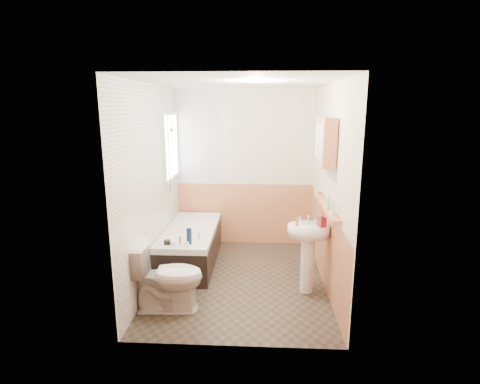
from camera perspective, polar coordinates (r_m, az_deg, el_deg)
name	(u,v)px	position (r m, az deg, el deg)	size (l,w,h in m)	color
floor	(239,280)	(5.06, -0.09, -13.20)	(2.80, 2.80, 0.00)	#2C261F
ceiling	(239,82)	(4.55, -0.10, 16.37)	(2.80, 2.80, 0.00)	white
wall_back	(244,169)	(6.03, 0.64, 3.60)	(2.20, 0.02, 2.50)	beige
wall_front	(231,221)	(3.28, -1.45, -4.37)	(2.20, 0.02, 2.50)	beige
wall_left	(151,186)	(4.83, -13.36, 0.92)	(0.02, 2.80, 2.50)	beige
wall_right	(330,188)	(4.72, 13.49, 0.62)	(0.02, 2.80, 2.50)	beige
wainscot_right	(325,245)	(4.92, 12.78, -7.94)	(0.01, 2.80, 1.00)	#D68457
wainscot_front	(231,297)	(3.60, -1.35, -15.75)	(2.20, 0.01, 1.00)	#D68457
wainscot_back	(244,214)	(6.17, 0.61, -3.32)	(2.20, 0.01, 1.00)	#D68457
tile_cladding_left	(153,186)	(4.83, -13.11, 0.91)	(0.01, 2.80, 2.50)	white
tile_return_back	(198,137)	(6.02, -6.35, 8.30)	(0.75, 0.01, 1.50)	white
window	(171,146)	(5.67, -10.43, 6.87)	(0.03, 0.79, 0.99)	white
bathtub	(191,245)	(5.51, -7.47, -7.96)	(0.70, 1.63, 0.66)	black
shower_riser	(169,148)	(5.44, -10.71, 6.58)	(0.10, 0.07, 1.08)	silver
toilet	(167,276)	(4.31, -11.05, -12.51)	(0.45, 0.80, 0.78)	white
sink	(308,244)	(4.60, 10.33, -7.87)	(0.50, 0.40, 0.97)	white
pine_shelf	(325,205)	(4.62, 12.82, -1.92)	(0.10, 1.40, 0.03)	#D68457
medicine_cabinet	(326,142)	(4.50, 12.91, 7.50)	(0.16, 0.61, 0.55)	#D68457
foam_can	(333,207)	(4.15, 13.95, -2.20)	(0.05, 0.05, 0.17)	silver
green_bottle	(329,200)	(4.35, 13.44, -1.22)	(0.04, 0.04, 0.21)	#59C647
black_jar	(319,193)	(5.05, 11.98, -0.18)	(0.07, 0.07, 0.04)	orange
soap_bottle	(322,224)	(4.47, 12.38, -4.73)	(0.08, 0.17, 0.08)	maroon
clear_bottle	(297,222)	(4.44, 8.70, -4.56)	(0.03, 0.03, 0.09)	orange
blue_gel	(189,236)	(4.79, -7.75, -6.70)	(0.06, 0.04, 0.21)	navy
cream_jar	(167,242)	(4.85, -11.04, -7.54)	(0.09, 0.09, 0.05)	black
orange_bottle	(199,237)	(4.94, -6.22, -6.76)	(0.03, 0.03, 0.09)	silver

